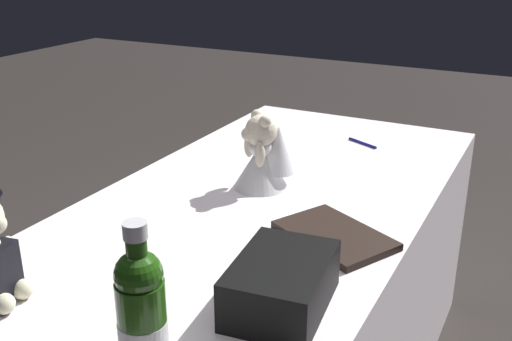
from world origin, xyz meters
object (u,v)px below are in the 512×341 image
at_px(champagne_bottle, 142,317).
at_px(signing_pen, 361,143).
at_px(teddy_bear_bride, 265,155).
at_px(guestbook, 335,235).
at_px(gift_case_black, 281,284).

xyz_separation_m(champagne_bottle, signing_pen, (1.41, 0.08, -0.13)).
xyz_separation_m(teddy_bear_bride, champagne_bottle, (-0.88, -0.21, 0.03)).
relative_size(champagne_bottle, guestbook, 1.05).
distance_m(teddy_bear_bride, signing_pen, 0.56).
height_order(champagne_bottle, guestbook, champagne_bottle).
height_order(champagne_bottle, signing_pen, champagne_bottle).
bearing_deg(signing_pen, champagne_bottle, -176.94).
bearing_deg(signing_pen, guestbook, -166.77).
relative_size(teddy_bear_bride, guestbook, 0.82).
distance_m(champagne_bottle, guestbook, 0.67).
relative_size(signing_pen, gift_case_black, 0.47).
distance_m(teddy_bear_bride, champagne_bottle, 0.91).
bearing_deg(champagne_bottle, gift_case_black, -19.84).
bearing_deg(teddy_bear_bride, champagne_bottle, -166.51).
xyz_separation_m(champagne_bottle, gift_case_black, (0.31, -0.11, -0.08)).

